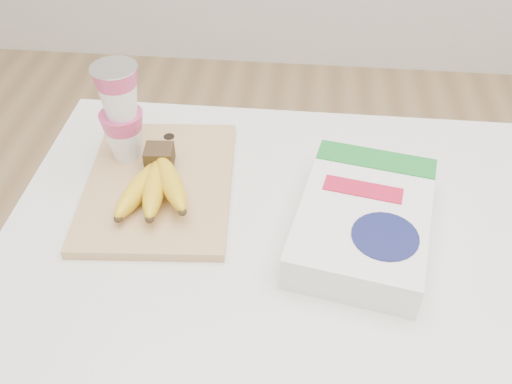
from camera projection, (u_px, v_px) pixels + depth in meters
The scene contains 5 objects.
table at pixel (322, 380), 1.15m from camera, with size 1.08×0.72×0.81m, color white.
cutting_board at pixel (159, 184), 0.97m from camera, with size 0.24×0.33×0.02m, color tan.
bananas at pixel (155, 183), 0.93m from camera, with size 0.14×0.18×0.06m.
yogurt_stack at pixel (121, 110), 0.96m from camera, with size 0.08×0.08×0.18m.
cereal_box at pixel (363, 220), 0.88m from camera, with size 0.24×0.32×0.06m.
Camera 1 is at (-0.07, -0.61, 1.46)m, focal length 40.00 mm.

